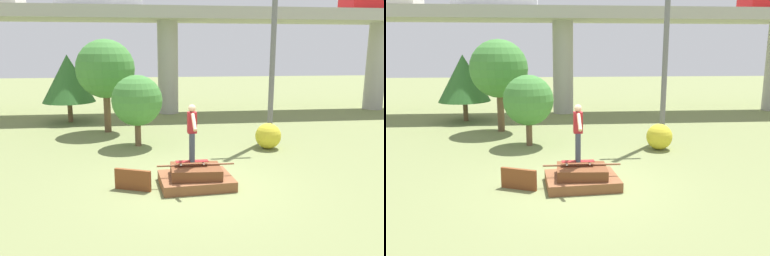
# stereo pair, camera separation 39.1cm
# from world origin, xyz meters

# --- Properties ---
(ground_plane) EXTENTS (80.00, 80.00, 0.00)m
(ground_plane) POSITION_xyz_m (0.00, 0.00, 0.00)
(ground_plane) COLOR olive
(scrap_pile) EXTENTS (1.98, 1.52, 0.57)m
(scrap_pile) POSITION_xyz_m (-0.00, -0.02, 0.22)
(scrap_pile) COLOR brown
(scrap_pile) RESTS_ON ground_plane
(scrap_plank_loose) EXTENTS (0.91, 0.45, 0.53)m
(scrap_plank_loose) POSITION_xyz_m (-1.59, -0.13, 0.26)
(scrap_plank_loose) COLOR brown
(scrap_plank_loose) RESTS_ON ground_plane
(skateboard) EXTENTS (0.84, 0.22, 0.09)m
(skateboard) POSITION_xyz_m (-0.10, -0.01, 0.65)
(skateboard) COLOR maroon
(skateboard) RESTS_ON scrap_pile
(skater) EXTENTS (0.23, 1.07, 1.44)m
(skater) POSITION_xyz_m (-0.10, -0.01, 1.48)
(skater) COLOR #383D4C
(skater) RESTS_ON skateboard
(highway_overpass) EXTENTS (44.00, 3.48, 5.54)m
(highway_overpass) POSITION_xyz_m (0.00, 11.47, 4.79)
(highway_overpass) COLOR #A8A59E
(highway_overpass) RESTS_ON ground_plane
(utility_pole) EXTENTS (1.30, 0.20, 8.60)m
(utility_pole) POSITION_xyz_m (3.51, 4.66, 4.43)
(utility_pole) COLOR slate
(utility_pole) RESTS_ON ground_plane
(tree_behind_left) EXTENTS (1.81, 1.81, 2.56)m
(tree_behind_left) POSITION_xyz_m (-1.54, 4.30, 1.65)
(tree_behind_left) COLOR brown
(tree_behind_left) RESTS_ON ground_plane
(tree_behind_right) EXTENTS (2.42, 2.42, 3.87)m
(tree_behind_right) POSITION_xyz_m (-2.85, 6.85, 2.64)
(tree_behind_right) COLOR brown
(tree_behind_right) RESTS_ON ground_plane
(tree_mid_back) EXTENTS (2.47, 2.47, 3.22)m
(tree_mid_back) POSITION_xyz_m (-4.87, 9.39, 2.09)
(tree_mid_back) COLOR brown
(tree_mid_back) RESTS_ON ground_plane
(bush_yellow_flowering) EXTENTS (0.90, 0.90, 0.90)m
(bush_yellow_flowering) POSITION_xyz_m (3.02, 3.37, 0.45)
(bush_yellow_flowering) COLOR gold
(bush_yellow_flowering) RESTS_ON ground_plane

